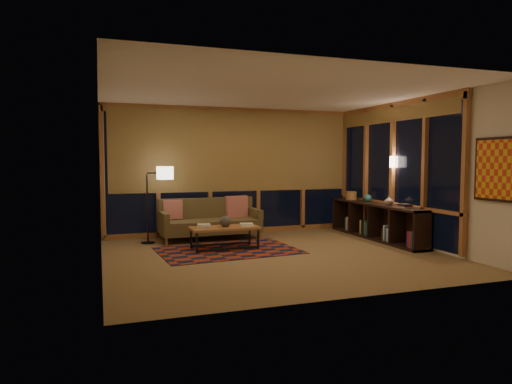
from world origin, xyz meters
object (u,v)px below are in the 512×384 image
object	(u,v)px
floor_lamp	(147,205)
bookshelf	(376,221)
sofa	(210,220)
coffee_table	(224,238)

from	to	relation	value
floor_lamp	bookshelf	size ratio (longest dim) A/B	0.51
bookshelf	floor_lamp	bearing A→B (deg)	166.99
sofa	coffee_table	distance (m)	1.08
coffee_table	floor_lamp	world-z (taller)	floor_lamp
sofa	floor_lamp	xyz separation A→B (m)	(-1.22, -0.00, 0.33)
floor_lamp	sofa	bearing A→B (deg)	1.11
floor_lamp	coffee_table	bearing A→B (deg)	-39.88
bookshelf	coffee_table	bearing A→B (deg)	-179.09
sofa	bookshelf	xyz separation A→B (m)	(3.17, -1.01, -0.04)
coffee_table	bookshelf	size ratio (longest dim) A/B	0.42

